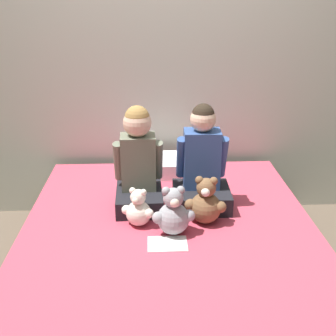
# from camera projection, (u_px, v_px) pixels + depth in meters

# --- Properties ---
(ground_plane) EXTENTS (14.00, 14.00, 0.00)m
(ground_plane) POSITION_uv_depth(u_px,v_px,m) (169.00, 287.00, 2.59)
(ground_plane) COLOR brown
(wall_behind_bed) EXTENTS (8.00, 0.06, 2.50)m
(wall_behind_bed) POSITION_uv_depth(u_px,v_px,m) (163.00, 55.00, 3.10)
(wall_behind_bed) COLOR beige
(wall_behind_bed) RESTS_ON ground_plane
(bed) EXTENTS (1.70, 1.93, 0.44)m
(bed) POSITION_uv_depth(u_px,v_px,m) (169.00, 257.00, 2.50)
(bed) COLOR #473828
(bed) RESTS_ON ground_plane
(child_on_left) EXTENTS (0.30, 0.36, 0.63)m
(child_on_left) POSITION_uv_depth(u_px,v_px,m) (138.00, 165.00, 2.55)
(child_on_left) COLOR black
(child_on_left) RESTS_ON bed
(child_on_right) EXTENTS (0.36, 0.33, 0.64)m
(child_on_right) POSITION_uv_depth(u_px,v_px,m) (202.00, 167.00, 2.57)
(child_on_right) COLOR black
(child_on_right) RESTS_ON bed
(teddy_bear_held_by_left_child) EXTENTS (0.18, 0.14, 0.23)m
(teddy_bear_held_by_left_child) POSITION_uv_depth(u_px,v_px,m) (138.00, 210.00, 2.38)
(teddy_bear_held_by_left_child) COLOR silver
(teddy_bear_held_by_left_child) RESTS_ON bed
(teddy_bear_held_by_right_child) EXTENTS (0.24, 0.18, 0.29)m
(teddy_bear_held_by_right_child) POSITION_uv_depth(u_px,v_px,m) (206.00, 203.00, 2.40)
(teddy_bear_held_by_right_child) COLOR brown
(teddy_bear_held_by_right_child) RESTS_ON bed
(teddy_bear_between_children) EXTENTS (0.24, 0.18, 0.28)m
(teddy_bear_between_children) POSITION_uv_depth(u_px,v_px,m) (173.00, 214.00, 2.29)
(teddy_bear_between_children) COLOR #939399
(teddy_bear_between_children) RESTS_ON bed
(pillow_at_headboard) EXTENTS (0.45, 0.33, 0.11)m
(pillow_at_headboard) POSITION_uv_depth(u_px,v_px,m) (165.00, 165.00, 3.11)
(pillow_at_headboard) COLOR white
(pillow_at_headboard) RESTS_ON bed
(sign_card) EXTENTS (0.21, 0.15, 0.00)m
(sign_card) POSITION_uv_depth(u_px,v_px,m) (167.00, 244.00, 2.23)
(sign_card) COLOR white
(sign_card) RESTS_ON bed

